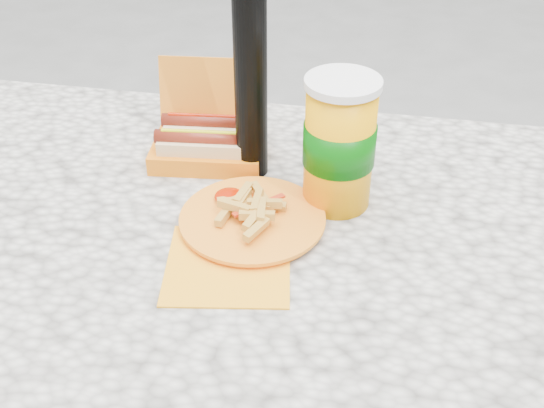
# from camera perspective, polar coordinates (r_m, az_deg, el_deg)

# --- Properties ---
(picnic_table) EXTENTS (1.20, 0.80, 0.75)m
(picnic_table) POSITION_cam_1_polar(r_m,az_deg,el_deg) (1.05, -3.37, -6.84)
(picnic_table) COLOR beige
(picnic_table) RESTS_ON ground
(hotdog_box) EXTENTS (0.19, 0.16, 0.15)m
(hotdog_box) POSITION_cam_1_polar(r_m,az_deg,el_deg) (1.13, -5.39, 5.29)
(hotdog_box) COLOR orange
(hotdog_box) RESTS_ON picnic_table
(fries_plate) EXTENTS (0.21, 0.30, 0.04)m
(fries_plate) POSITION_cam_1_polar(r_m,az_deg,el_deg) (0.98, -1.87, -1.41)
(fries_plate) COLOR orange
(fries_plate) RESTS_ON picnic_table
(soda_cup) EXTENTS (0.11, 0.11, 0.20)m
(soda_cup) POSITION_cam_1_polar(r_m,az_deg,el_deg) (0.99, 5.65, 5.07)
(soda_cup) COLOR #FFA204
(soda_cup) RESTS_ON picnic_table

